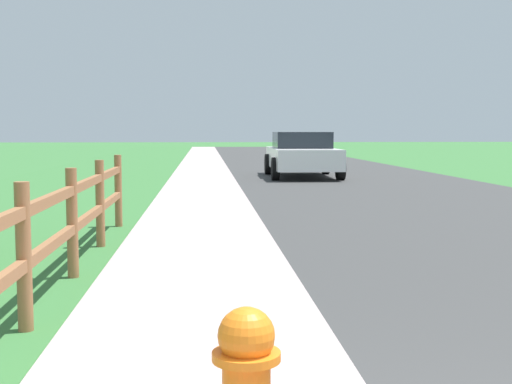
% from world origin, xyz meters
% --- Properties ---
extents(ground_plane, '(120.00, 120.00, 0.00)m').
position_xyz_m(ground_plane, '(0.00, 25.00, 0.00)').
color(ground_plane, '#366E35').
extents(road_asphalt, '(7.00, 66.00, 0.01)m').
position_xyz_m(road_asphalt, '(3.50, 27.00, 0.00)').
color(road_asphalt, '#393939').
rests_on(road_asphalt, ground).
extents(curb_concrete, '(6.00, 66.00, 0.01)m').
position_xyz_m(curb_concrete, '(-3.00, 27.00, 0.00)').
color(curb_concrete, '#B29B9B').
rests_on(curb_concrete, ground).
extents(grass_verge, '(5.00, 66.00, 0.00)m').
position_xyz_m(grass_verge, '(-4.50, 27.00, 0.01)').
color(grass_verge, '#366E35').
rests_on(grass_verge, ground).
extents(rail_fence, '(0.11, 9.20, 1.10)m').
position_xyz_m(rail_fence, '(-2.23, 4.22, 0.63)').
color(rail_fence, '#925F3B').
rests_on(rail_fence, ground).
extents(parked_suv_white, '(2.22, 4.57, 1.42)m').
position_xyz_m(parked_suv_white, '(2.16, 19.72, 0.71)').
color(parked_suv_white, white).
rests_on(parked_suv_white, ground).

